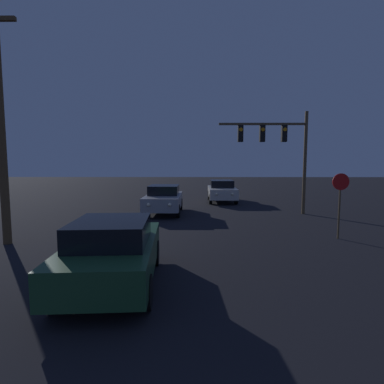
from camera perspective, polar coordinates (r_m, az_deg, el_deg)
car_near at (r=7.27m, az=-14.81°, el=-10.78°), size 2.16×4.29×1.56m
car_mid at (r=16.87m, az=-5.39°, el=-1.32°), size 1.97×4.21×1.56m
car_far at (r=21.84m, az=5.70°, el=0.26°), size 1.98×4.21×1.56m
traffic_signal_mast at (r=17.14m, az=16.25°, el=8.80°), size 4.82×0.30×5.59m
stop_sign at (r=12.30m, az=26.38°, el=-0.42°), size 0.62×0.07×2.45m
utility_pole at (r=12.25m, az=-32.72°, el=11.67°), size 1.42×0.28×8.36m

